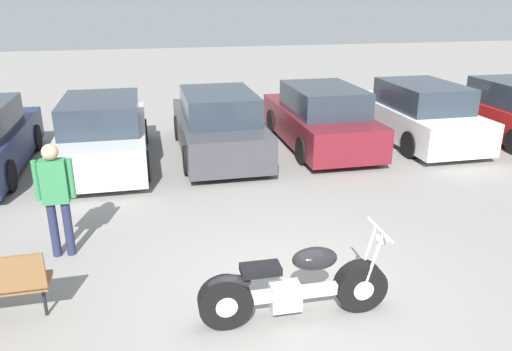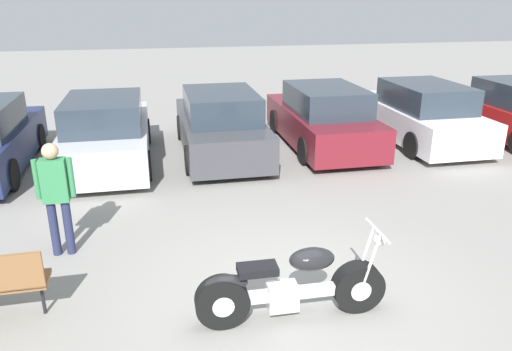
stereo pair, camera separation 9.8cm
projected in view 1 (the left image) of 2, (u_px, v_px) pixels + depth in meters
ground_plane at (296, 297)px, 6.09m from camera, size 60.00×60.00×0.00m
motorcycle at (292, 287)px, 5.60m from camera, size 2.19×0.62×1.02m
parked_car_silver at (104, 134)px, 10.64m from camera, size 1.80×4.31×1.47m
parked_car_dark_grey at (218, 125)px, 11.32m from camera, size 1.80×4.31×1.47m
parked_car_maroon at (320, 118)px, 11.94m from camera, size 1.80×4.31×1.47m
parked_car_white at (416, 114)px, 12.36m from camera, size 1.80×4.31×1.47m
parked_car_red at (512, 112)px, 12.58m from camera, size 1.80×4.31×1.47m
person_standing at (56, 191)px, 6.75m from camera, size 0.52×0.22×1.64m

